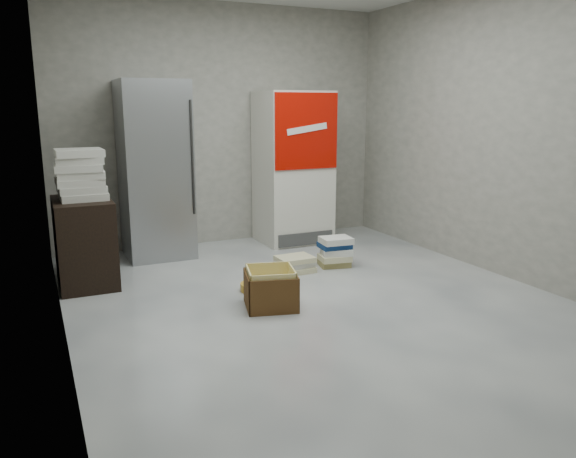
% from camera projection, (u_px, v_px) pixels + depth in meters
% --- Properties ---
extents(ground, '(5.00, 5.00, 0.00)m').
position_uv_depth(ground, '(320.00, 303.00, 4.75)').
color(ground, silver).
rests_on(ground, ground).
extents(room_shell, '(4.04, 5.04, 2.82)m').
position_uv_depth(room_shell, '(323.00, 84.00, 4.36)').
color(room_shell, '#A9A398').
rests_on(room_shell, ground).
extents(steel_fridge, '(0.70, 0.72, 1.90)m').
position_uv_depth(steel_fridge, '(155.00, 170.00, 6.06)').
color(steel_fridge, '#A6A8AE').
rests_on(steel_fridge, ground).
extents(coke_cooler, '(0.80, 0.73, 1.80)m').
position_uv_depth(coke_cooler, '(293.00, 168.00, 6.74)').
color(coke_cooler, silver).
rests_on(coke_cooler, ground).
extents(wood_shelf, '(0.50, 0.80, 0.80)m').
position_uv_depth(wood_shelf, '(85.00, 242.00, 5.20)').
color(wood_shelf, black).
rests_on(wood_shelf, ground).
extents(supply_box_stack, '(0.44, 0.43, 0.45)m').
position_uv_depth(supply_box_stack, '(80.00, 174.00, 5.06)').
color(supply_box_stack, silver).
rests_on(supply_box_stack, wood_shelf).
extents(phonebook_stack_main, '(0.38, 0.33, 0.31)m').
position_uv_depth(phonebook_stack_main, '(335.00, 252.00, 5.81)').
color(phonebook_stack_main, '#998C53').
rests_on(phonebook_stack_main, ground).
extents(phonebook_stack_side, '(0.38, 0.32, 0.16)m').
position_uv_depth(phonebook_stack_side, '(295.00, 264.00, 5.63)').
color(phonebook_stack_side, beige).
rests_on(phonebook_stack_side, ground).
extents(cardboard_box, '(0.50, 0.50, 0.33)m').
position_uv_depth(cardboard_box, '(271.00, 291.00, 4.63)').
color(cardboard_box, yellow).
rests_on(cardboard_box, ground).
extents(bucket_lid, '(0.32, 0.32, 0.07)m').
position_uv_depth(bucket_lid, '(255.00, 287.00, 5.06)').
color(bucket_lid, gold).
rests_on(bucket_lid, ground).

